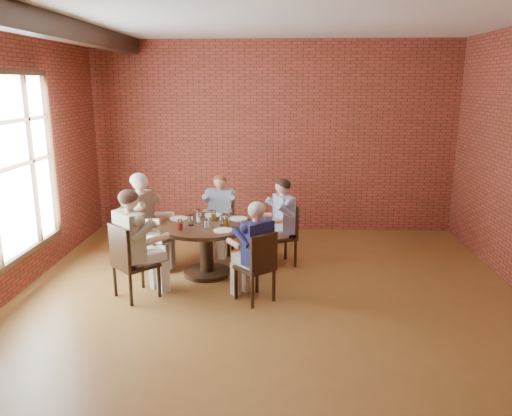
{
  "coord_description": "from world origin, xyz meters",
  "views": [
    {
      "loc": [
        0.11,
        -5.5,
        2.65
      ],
      "look_at": [
        -0.19,
        1.0,
        1.02
      ],
      "focal_mm": 35.0,
      "sensor_mm": 36.0,
      "label": 1
    }
  ],
  "objects_px": {
    "chair_c": "(139,233)",
    "chair_e": "(259,265)",
    "diner_b": "(220,215)",
    "diner_c": "(144,222)",
    "chair_d": "(129,259)",
    "diner_a": "(280,223)",
    "smartphone": "(235,228)",
    "chair_a": "(285,232)",
    "chair_b": "(221,222)",
    "diner_e": "(255,252)",
    "diner_d": "(135,244)",
    "dining_table": "(206,239)"
  },
  "relations": [
    {
      "from": "chair_a",
      "to": "diner_d",
      "type": "distance_m",
      "value": 2.29
    },
    {
      "from": "dining_table",
      "to": "diner_b",
      "type": "bearing_deg",
      "value": 85.0
    },
    {
      "from": "chair_e",
      "to": "diner_e",
      "type": "xyz_separation_m",
      "value": [
        -0.05,
        0.06,
        0.14
      ]
    },
    {
      "from": "diner_e",
      "to": "diner_b",
      "type": "bearing_deg",
      "value": -111.32
    },
    {
      "from": "chair_b",
      "to": "chair_c",
      "type": "height_order",
      "value": "chair_c"
    },
    {
      "from": "chair_c",
      "to": "diner_c",
      "type": "relative_size",
      "value": 0.69
    },
    {
      "from": "diner_c",
      "to": "chair_d",
      "type": "xyz_separation_m",
      "value": [
        0.09,
        -1.08,
        -0.18
      ]
    },
    {
      "from": "diner_a",
      "to": "chair_e",
      "type": "relative_size",
      "value": 1.44
    },
    {
      "from": "diner_a",
      "to": "smartphone",
      "type": "height_order",
      "value": "diner_a"
    },
    {
      "from": "chair_c",
      "to": "diner_c",
      "type": "xyz_separation_m",
      "value": [
        0.09,
        -0.02,
        0.18
      ]
    },
    {
      "from": "chair_b",
      "to": "diner_c",
      "type": "xyz_separation_m",
      "value": [
        -1.02,
        -0.81,
        0.22
      ]
    },
    {
      "from": "diner_c",
      "to": "diner_d",
      "type": "bearing_deg",
      "value": -158.17
    },
    {
      "from": "chair_a",
      "to": "chair_b",
      "type": "relative_size",
      "value": 1.03
    },
    {
      "from": "diner_c",
      "to": "diner_a",
      "type": "bearing_deg",
      "value": -70.09
    },
    {
      "from": "diner_a",
      "to": "diner_e",
      "type": "bearing_deg",
      "value": -37.05
    },
    {
      "from": "diner_b",
      "to": "diner_d",
      "type": "distance_m",
      "value": 1.96
    },
    {
      "from": "chair_b",
      "to": "chair_c",
      "type": "distance_m",
      "value": 1.37
    },
    {
      "from": "diner_e",
      "to": "chair_d",
      "type": "bearing_deg",
      "value": -39.91
    },
    {
      "from": "diner_a",
      "to": "diner_c",
      "type": "xyz_separation_m",
      "value": [
        -1.97,
        -0.23,
        0.05
      ]
    },
    {
      "from": "dining_table",
      "to": "diner_c",
      "type": "distance_m",
      "value": 0.97
    },
    {
      "from": "chair_a",
      "to": "diner_a",
      "type": "distance_m",
      "value": 0.17
    },
    {
      "from": "chair_a",
      "to": "diner_a",
      "type": "height_order",
      "value": "diner_a"
    },
    {
      "from": "chair_b",
      "to": "chair_c",
      "type": "bearing_deg",
      "value": -139.61
    },
    {
      "from": "dining_table",
      "to": "chair_b",
      "type": "height_order",
      "value": "chair_b"
    },
    {
      "from": "dining_table",
      "to": "smartphone",
      "type": "height_order",
      "value": "smartphone"
    },
    {
      "from": "dining_table",
      "to": "chair_a",
      "type": "height_order",
      "value": "chair_a"
    },
    {
      "from": "chair_a",
      "to": "diner_d",
      "type": "xyz_separation_m",
      "value": [
        -1.89,
        -1.27,
        0.2
      ]
    },
    {
      "from": "chair_e",
      "to": "diner_d",
      "type": "bearing_deg",
      "value": -44.55
    },
    {
      "from": "chair_e",
      "to": "diner_e",
      "type": "relative_size",
      "value": 0.71
    },
    {
      "from": "chair_a",
      "to": "chair_e",
      "type": "relative_size",
      "value": 1.02
    },
    {
      "from": "diner_a",
      "to": "dining_table",
      "type": "bearing_deg",
      "value": -90.0
    },
    {
      "from": "smartphone",
      "to": "chair_c",
      "type": "bearing_deg",
      "value": 162.4
    },
    {
      "from": "diner_b",
      "to": "chair_e",
      "type": "relative_size",
      "value": 1.39
    },
    {
      "from": "chair_d",
      "to": "chair_e",
      "type": "relative_size",
      "value": 1.08
    },
    {
      "from": "diner_c",
      "to": "smartphone",
      "type": "height_order",
      "value": "diner_c"
    },
    {
      "from": "diner_b",
      "to": "diner_c",
      "type": "relative_size",
      "value": 0.89
    },
    {
      "from": "chair_a",
      "to": "chair_e",
      "type": "xyz_separation_m",
      "value": [
        -0.34,
        -1.37,
        -0.01
      ]
    },
    {
      "from": "chair_c",
      "to": "diner_a",
      "type": "bearing_deg",
      "value": -71.0
    },
    {
      "from": "diner_a",
      "to": "chair_b",
      "type": "relative_size",
      "value": 1.45
    },
    {
      "from": "chair_c",
      "to": "chair_e",
      "type": "xyz_separation_m",
      "value": [
        1.8,
        -1.13,
        -0.03
      ]
    },
    {
      "from": "chair_a",
      "to": "diner_b",
      "type": "relative_size",
      "value": 0.73
    },
    {
      "from": "dining_table",
      "to": "chair_c",
      "type": "bearing_deg",
      "value": 166.7
    },
    {
      "from": "chair_b",
      "to": "diner_e",
      "type": "xyz_separation_m",
      "value": [
        0.63,
        -1.87,
        0.15
      ]
    },
    {
      "from": "chair_a",
      "to": "diner_e",
      "type": "relative_size",
      "value": 0.72
    },
    {
      "from": "chair_b",
      "to": "smartphone",
      "type": "relative_size",
      "value": 6.9
    },
    {
      "from": "diner_b",
      "to": "chair_e",
      "type": "bearing_deg",
      "value": -64.54
    },
    {
      "from": "chair_b",
      "to": "diner_b",
      "type": "height_order",
      "value": "diner_b"
    },
    {
      "from": "chair_d",
      "to": "diner_d",
      "type": "distance_m",
      "value": 0.2
    },
    {
      "from": "chair_b",
      "to": "diner_b",
      "type": "xyz_separation_m",
      "value": [
        -0.01,
        -0.08,
        0.14
      ]
    },
    {
      "from": "chair_b",
      "to": "diner_d",
      "type": "xyz_separation_m",
      "value": [
        -0.87,
        -1.83,
        0.21
      ]
    }
  ]
}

